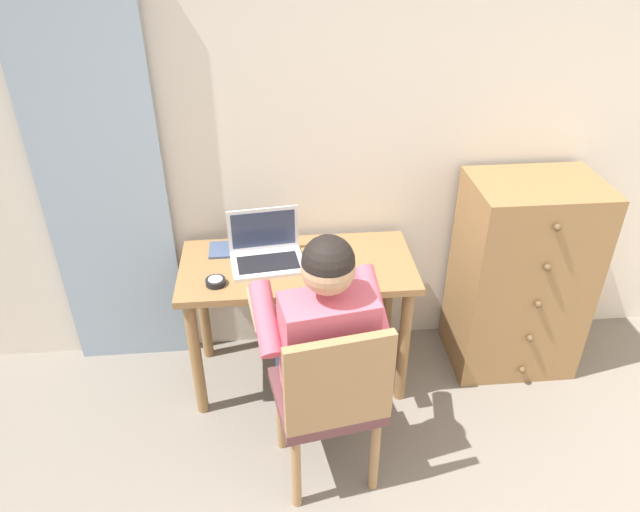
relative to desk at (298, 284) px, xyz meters
The scene contains 10 objects.
wall_back 0.81m from the desk, 45.17° to the left, with size 4.80×0.05×2.50m, color beige.
curtain_panel 1.05m from the desk, 163.67° to the left, with size 0.59×0.03×2.13m, color #8EA3B7.
desk is the anchor object (origin of this frame).
dresser 1.15m from the desk, ahead, with size 0.62×0.48×1.06m.
chair 0.68m from the desk, 82.17° to the right, with size 0.48×0.46×0.88m.
person_seated 0.50m from the desk, 82.42° to the right, with size 0.59×0.63×1.20m.
laptop 0.23m from the desk, 162.94° to the left, with size 0.37×0.29×0.24m.
computer_mouse 0.23m from the desk, ahead, with size 0.06×0.10×0.03m, color black.
desk_clock 0.42m from the desk, 159.67° to the right, with size 0.09×0.09×0.03m.
notebook_pad 0.38m from the desk, 154.61° to the left, with size 0.21×0.15×0.01m, color #3D4C6B.
Camera 1 is at (-0.44, -0.49, 2.24)m, focal length 33.09 mm.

